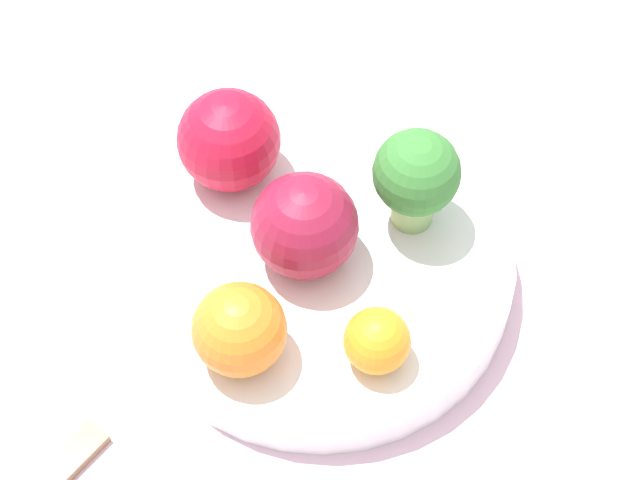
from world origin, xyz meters
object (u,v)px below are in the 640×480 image
orange_back (239,330)px  apple_green (229,140)px  bowl (320,265)px  spoon (50,479)px  orange_front (370,344)px  apple_red (306,229)px  broccoli (413,172)px

orange_back → apple_green: bearing=-18.3°
bowl → spoon: bowl is taller
apple_green → orange_back: apple_green is taller
orange_front → orange_back: (0.03, 0.06, 0.01)m
apple_red → orange_front: size_ratio=1.67×
apple_green → bowl: bearing=-160.3°
apple_red → apple_green: same height
orange_front → orange_back: size_ratio=0.72×
orange_front → spoon: orange_front is taller
bowl → broccoli: bearing=-86.6°
apple_green → orange_front: 0.14m
broccoli → spoon: size_ratio=0.94×
broccoli → apple_green: 0.10m
spoon → orange_front: bearing=-95.0°
broccoli → orange_back: size_ratio=1.34×
orange_front → apple_red: bearing=4.1°
broccoli → apple_green: size_ratio=1.11×
orange_back → orange_front: bearing=-117.0°
orange_back → bowl: bearing=-55.7°
orange_front → apple_green: bearing=8.5°
orange_back → spoon: size_ratio=0.70×
orange_back → spoon: 0.12m
bowl → orange_front: 0.08m
apple_green → orange_front: apple_green is taller
spoon → orange_back: bearing=-82.5°
apple_green → orange_front: (-0.14, -0.02, -0.01)m
apple_green → orange_back: size_ratio=1.20×
bowl → apple_green: (0.07, 0.02, 0.04)m
bowl → spoon: (-0.06, 0.17, -0.01)m
apple_red → orange_front: 0.07m
bowl → broccoli: broccoli is taller
apple_red → broccoli: bearing=-85.0°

